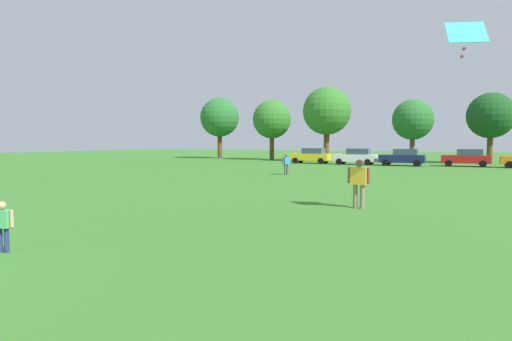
{
  "coord_description": "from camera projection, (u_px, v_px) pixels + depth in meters",
  "views": [
    {
      "loc": [
        9.79,
        -2.91,
        2.36
      ],
      "look_at": [
        3.73,
        9.61,
        1.44
      ],
      "focal_mm": 30.12,
      "sensor_mm": 36.0,
      "label": 1
    }
  ],
  "objects": [
    {
      "name": "tree_left",
      "position": [
        272.0,
        120.0,
        56.41
      ],
      "size": [
        5.03,
        5.03,
        7.84
      ],
      "color": "brown",
      "rests_on": "ground"
    },
    {
      "name": "parked_car_red_3",
      "position": [
        467.0,
        158.0,
        41.19
      ],
      "size": [
        4.3,
        2.02,
        1.68
      ],
      "rotation": [
        0.0,
        0.0,
        3.14
      ],
      "color": "red",
      "rests_on": "ground"
    },
    {
      "name": "ground_plane",
      "position": [
        326.0,
        172.0,
        33.97
      ],
      "size": [
        160.0,
        160.0,
        0.0
      ],
      "primitive_type": "plane",
      "color": "#387528"
    },
    {
      "name": "parked_car_white_1",
      "position": [
        356.0,
        156.0,
        44.69
      ],
      "size": [
        4.3,
        2.02,
        1.68
      ],
      "rotation": [
        0.0,
        0.0,
        3.14
      ],
      "color": "white",
      "rests_on": "ground"
    },
    {
      "name": "tree_far_right",
      "position": [
        491.0,
        116.0,
        46.28
      ],
      "size": [
        4.93,
        4.93,
        7.68
      ],
      "color": "brown",
      "rests_on": "ground"
    },
    {
      "name": "tree_far_left",
      "position": [
        220.0,
        118.0,
        61.55
      ],
      "size": [
        5.57,
        5.57,
        8.67
      ],
      "color": "brown",
      "rests_on": "ground"
    },
    {
      "name": "tree_center",
      "position": [
        327.0,
        111.0,
        51.35
      ],
      "size": [
        5.74,
        5.74,
        8.94
      ],
      "color": "brown",
      "rests_on": "ground"
    },
    {
      "name": "parked_car_navy_2",
      "position": [
        403.0,
        157.0,
        42.51
      ],
      "size": [
        4.3,
        2.02,
        1.68
      ],
      "rotation": [
        0.0,
        0.0,
        3.14
      ],
      "color": "#141E4C",
      "rests_on": "ground"
    },
    {
      "name": "parked_car_yellow_0",
      "position": [
        311.0,
        156.0,
        47.3
      ],
      "size": [
        4.3,
        2.02,
        1.68
      ],
      "rotation": [
        0.0,
        0.0,
        3.14
      ],
      "color": "yellow",
      "rests_on": "ground"
    },
    {
      "name": "child_kite_flyer",
      "position": [
        3.0,
        222.0,
        9.14
      ],
      "size": [
        0.51,
        0.29,
        1.1
      ],
      "rotation": [
        0.0,
        0.0,
        0.27
      ],
      "color": "navy",
      "rests_on": "ground"
    },
    {
      "name": "kite",
      "position": [
        466.0,
        35.0,
        12.49
      ],
      "size": [
        1.22,
        0.85,
        1.09
      ],
      "color": "#3FBFE5"
    },
    {
      "name": "adult_bystander",
      "position": [
        359.0,
        179.0,
        15.23
      ],
      "size": [
        0.83,
        0.36,
        1.74
      ],
      "rotation": [
        0.0,
        0.0,
        3.07
      ],
      "color": "#8C7259",
      "rests_on": "ground"
    },
    {
      "name": "bystander_near_trees",
      "position": [
        286.0,
        162.0,
        30.88
      ],
      "size": [
        0.47,
        0.67,
        1.53
      ],
      "rotation": [
        0.0,
        0.0,
        1.12
      ],
      "color": "#4C4C51",
      "rests_on": "ground"
    },
    {
      "name": "tree_right",
      "position": [
        413.0,
        120.0,
        49.42
      ],
      "size": [
        4.66,
        4.66,
        7.26
      ],
      "color": "brown",
      "rests_on": "ground"
    }
  ]
}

